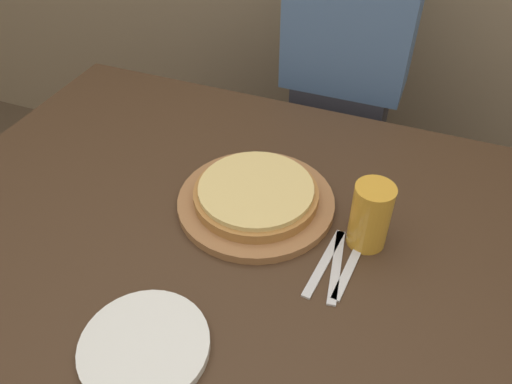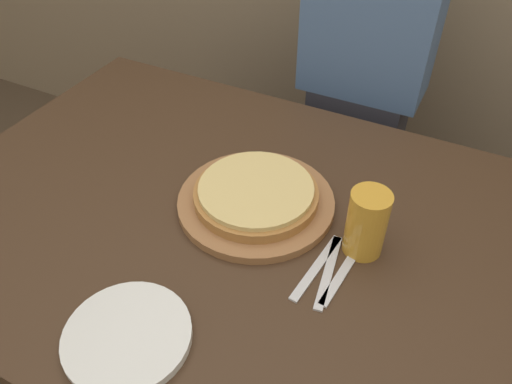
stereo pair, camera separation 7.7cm
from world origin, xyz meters
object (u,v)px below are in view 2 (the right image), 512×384
at_px(spoon, 340,276).
at_px(diner_person, 359,105).
at_px(fork, 316,267).
at_px(dinner_knife, 328,272).
at_px(pizza_on_board, 256,197).
at_px(dinner_plate, 127,336).
at_px(beer_glass, 367,221).

bearing_deg(spoon, diner_person, 104.40).
xyz_separation_m(fork, spoon, (0.05, 0.00, 0.00)).
bearing_deg(dinner_knife, spoon, 0.00).
xyz_separation_m(pizza_on_board, dinner_knife, (0.21, -0.11, -0.02)).
xyz_separation_m(dinner_plate, fork, (0.23, 0.30, -0.01)).
xyz_separation_m(beer_glass, diner_person, (-0.21, 0.67, -0.16)).
bearing_deg(diner_person, dinner_plate, -94.88).
bearing_deg(spoon, dinner_plate, -133.86).
distance_m(dinner_plate, dinner_knife, 0.39).
bearing_deg(dinner_plate, pizza_on_board, 83.56).
bearing_deg(fork, dinner_knife, 0.00).
bearing_deg(diner_person, beer_glass, -72.68).
bearing_deg(diner_person, pizza_on_board, -93.89).
distance_m(dinner_knife, spoon, 0.02).
bearing_deg(dinner_plate, fork, 51.61).
relative_size(dinner_knife, diner_person, 0.15).
bearing_deg(pizza_on_board, spoon, -24.53).
bearing_deg(beer_glass, spoon, -98.48).
xyz_separation_m(dinner_plate, diner_person, (0.09, 1.06, -0.09)).
bearing_deg(spoon, dinner_knife, -180.00).
height_order(pizza_on_board, beer_glass, beer_glass).
height_order(pizza_on_board, diner_person, diner_person).
bearing_deg(fork, pizza_on_board, 150.01).
bearing_deg(pizza_on_board, dinner_knife, -27.01).
bearing_deg(dinner_knife, diner_person, 102.61).
distance_m(beer_glass, dinner_plate, 0.49).
relative_size(dinner_plate, spoon, 1.37).
height_order(spoon, diner_person, diner_person).
bearing_deg(beer_glass, dinner_knife, -113.01).
height_order(pizza_on_board, dinner_plate, pizza_on_board).
distance_m(dinner_plate, fork, 0.38).
height_order(pizza_on_board, dinner_knife, pizza_on_board).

